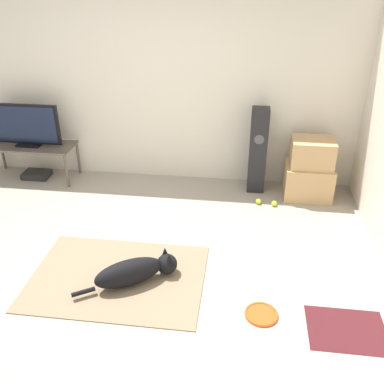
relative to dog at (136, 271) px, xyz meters
name	(u,v)px	position (x,y,z in m)	size (l,w,h in m)	color
ground_plane	(112,270)	(-0.28, 0.15, -0.13)	(12.00, 12.00, 0.00)	#9E9384
wall_back	(152,82)	(-0.28, 2.25, 1.14)	(8.00, 0.06, 2.55)	silver
area_rug	(118,277)	(-0.19, 0.04, -0.13)	(1.60, 1.14, 0.01)	#847056
dog	(136,271)	(0.00, 0.00, 0.00)	(0.86, 0.59, 0.25)	black
frisbee	(261,314)	(1.13, -0.27, -0.12)	(0.28, 0.28, 0.03)	#DB511E
cardboard_box_lower	(308,181)	(1.71, 1.88, 0.08)	(0.57, 0.46, 0.42)	tan
cardboard_box_upper	(312,153)	(1.71, 1.88, 0.45)	(0.50, 0.40, 0.33)	tan
floor_speaker	(258,151)	(1.08, 1.97, 0.41)	(0.21, 0.22, 1.08)	black
tv_stand	(31,149)	(-1.88, 1.94, 0.29)	(1.16, 0.48, 0.47)	brown
tv	(26,126)	(-1.88, 1.94, 0.61)	(0.88, 0.20, 0.55)	black
tennis_ball_by_boxes	(258,202)	(1.12, 1.59, -0.10)	(0.07, 0.07, 0.07)	#C6E033
tennis_ball_near_speaker	(274,204)	(1.30, 1.57, -0.10)	(0.07, 0.07, 0.07)	#C6E033
game_console	(37,174)	(-1.87, 1.94, -0.09)	(0.35, 0.26, 0.08)	black
door_mat	(347,330)	(1.80, -0.35, -0.13)	(0.62, 0.49, 0.01)	#47191E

